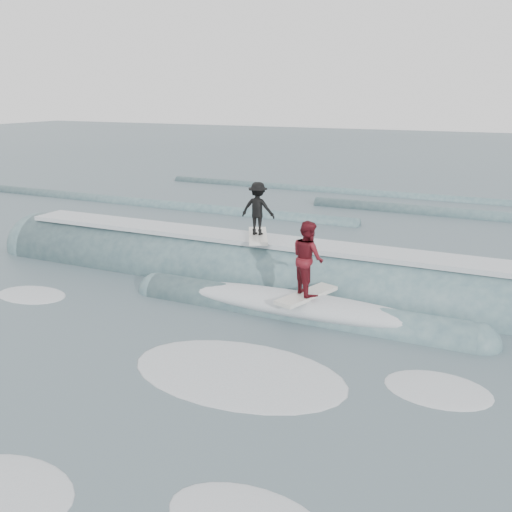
% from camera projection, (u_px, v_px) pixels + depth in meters
% --- Properties ---
extents(ground, '(160.00, 160.00, 0.00)m').
position_uv_depth(ground, '(176.00, 349.00, 13.17)').
color(ground, '#3E4F5B').
rests_on(ground, ground).
extents(breaking_wave, '(21.38, 4.10, 2.64)m').
position_uv_depth(breaking_wave, '(272.00, 284.00, 17.52)').
color(breaking_wave, '#3B5964').
rests_on(breaking_wave, ground).
extents(surfer_black, '(1.37, 2.04, 1.72)m').
position_uv_depth(surfer_black, '(258.00, 211.00, 17.38)').
color(surfer_black, silver).
rests_on(surfer_black, ground).
extents(surfer_red, '(1.19, 2.07, 2.04)m').
position_uv_depth(surfer_red, '(308.00, 261.00, 14.66)').
color(surfer_red, silver).
rests_on(surfer_red, ground).
extents(whitewater, '(16.78, 8.19, 0.10)m').
position_uv_depth(whitewater, '(158.00, 371.00, 12.12)').
color(whitewater, silver).
rests_on(whitewater, ground).
extents(far_swells, '(40.59, 8.65, 0.80)m').
position_uv_depth(far_swells, '(355.00, 209.00, 28.81)').
color(far_swells, '#3B5964').
rests_on(far_swells, ground).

